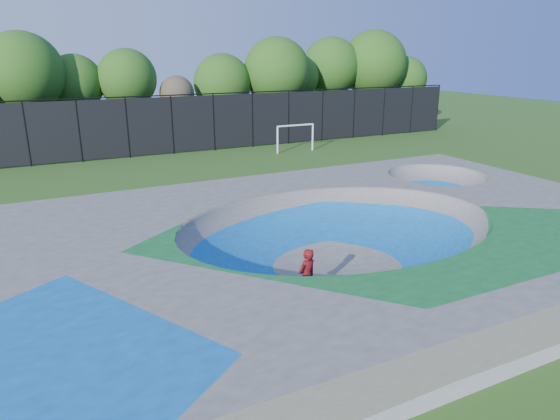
{
  "coord_description": "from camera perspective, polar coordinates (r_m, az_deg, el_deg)",
  "views": [
    {
      "loc": [
        -8.77,
        -13.02,
        6.79
      ],
      "look_at": [
        -0.74,
        3.0,
        1.1
      ],
      "focal_mm": 32.0,
      "sensor_mm": 36.0,
      "label": 1
    }
  ],
  "objects": [
    {
      "name": "treeline",
      "position": [
        39.74,
        -14.39,
        14.73
      ],
      "size": [
        51.74,
        7.3,
        8.73
      ],
      "color": "#483124",
      "rests_on": "ground"
    },
    {
      "name": "skate_deck",
      "position": [
        16.81,
        6.87,
        -3.56
      ],
      "size": [
        22.0,
        14.0,
        1.5
      ],
      "primitive_type": "cube",
      "color": "gray",
      "rests_on": "ground"
    },
    {
      "name": "skater",
      "position": [
        13.92,
        3.08,
        -7.71
      ],
      "size": [
        0.7,
        0.56,
        1.68
      ],
      "primitive_type": "imported",
      "rotation": [
        0.0,
        0.0,
        3.42
      ],
      "color": "red",
      "rests_on": "ground"
    },
    {
      "name": "fence",
      "position": [
        35.44,
        -12.22,
        9.62
      ],
      "size": [
        48.09,
        0.09,
        4.04
      ],
      "color": "black",
      "rests_on": "ground"
    },
    {
      "name": "skateboard",
      "position": [
        14.29,
        3.02,
        -10.67
      ],
      "size": [
        0.8,
        0.52,
        0.05
      ],
      "primitive_type": "cube",
      "rotation": [
        0.0,
        0.0,
        0.43
      ],
      "color": "black",
      "rests_on": "ground"
    },
    {
      "name": "soccer_goal",
      "position": [
        35.52,
        1.78,
        8.79
      ],
      "size": [
        2.93,
        0.12,
        1.94
      ],
      "color": "white",
      "rests_on": "ground"
    },
    {
      "name": "ground",
      "position": [
        17.1,
        6.78,
        -5.91
      ],
      "size": [
        120.0,
        120.0,
        0.0
      ],
      "primitive_type": "plane",
      "color": "#2A5116",
      "rests_on": "ground"
    }
  ]
}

